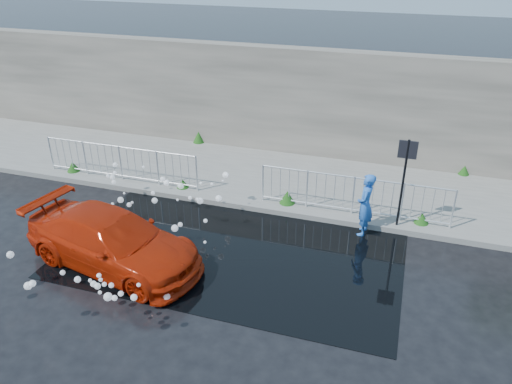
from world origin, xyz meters
The scene contains 12 objects.
ground centered at (0.00, 0.00, 0.00)m, with size 90.00×90.00×0.00m, color black.
pavement centered at (0.00, 5.00, 0.07)m, with size 30.00×4.00×0.15m, color slate.
curb centered at (0.00, 3.00, 0.08)m, with size 30.00×0.25×0.16m, color slate.
retaining_wall centered at (0.00, 7.20, 1.90)m, with size 30.00×0.60×3.50m, color #555048.
puddle centered at (0.50, 1.00, 0.01)m, with size 8.00×5.00×0.01m, color black.
sign_post centered at (4.20, 3.10, 1.72)m, with size 0.45×0.06×2.50m.
railing_left centered at (-4.00, 3.35, 0.74)m, with size 5.05×0.05×1.10m.
railing_right centered at (3.00, 3.35, 0.74)m, with size 5.05×0.05×1.10m.
weeds centered at (-0.27, 4.62, 0.32)m, with size 12.17×3.93×0.40m.
water_spray centered at (-1.78, 0.26, 0.74)m, with size 3.72×5.76×1.05m.
red_car centered at (-1.92, -0.43, 0.63)m, with size 1.78×4.37×1.27m, color #B82107.
person centered at (3.38, 2.67, 0.83)m, with size 0.60×0.40×1.66m, color blue.
Camera 1 is at (4.09, -8.55, 6.82)m, focal length 35.00 mm.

